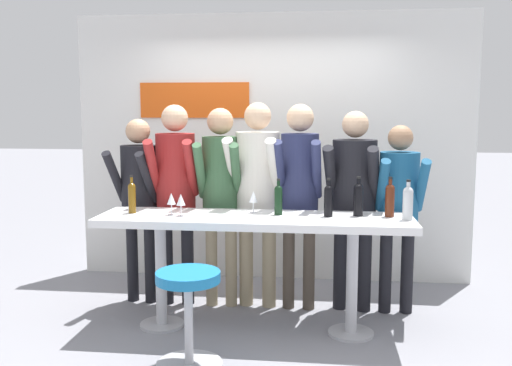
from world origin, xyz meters
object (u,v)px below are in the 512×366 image
object	(u,v)px
wine_bottle_0	(358,198)
wine_bottle_2	(278,198)
person_left	(176,181)
person_right	(354,189)
wine_glass_2	(253,198)
tasting_table	(255,233)
person_center_left	(221,183)
person_center_right	(300,182)
wine_bottle_4	(408,201)
wine_bottle_1	(132,196)
person_center	(257,182)
wine_bottle_3	(390,199)
person_far_left	(139,189)
bar_stool	(188,303)
person_far_right	(399,198)
wine_bottle_5	(328,199)
wine_glass_1	(171,199)
wine_glass_0	(181,200)

from	to	relation	value
wine_bottle_0	wine_bottle_2	size ratio (longest dim) A/B	1.08
person_left	person_right	xyz separation A→B (m)	(1.57, 0.03, -0.05)
person_right	wine_glass_2	distance (m)	0.93
tasting_table	person_center_left	xyz separation A→B (m)	(-0.37, 0.54, 0.32)
person_center_right	wine_bottle_2	size ratio (longest dim) A/B	6.27
wine_bottle_0	wine_bottle_4	size ratio (longest dim) A/B	1.01
wine_bottle_1	wine_bottle_4	distance (m)	2.17
person_center	wine_glass_2	xyz separation A→B (m)	(0.02, -0.43, -0.07)
wine_bottle_3	person_far_left	bearing A→B (deg)	167.88
person_right	wine_bottle_0	bearing A→B (deg)	-78.95
person_center	wine_bottle_2	size ratio (longest dim) A/B	6.32
person_far_left	person_right	distance (m)	1.92
tasting_table	wine_bottle_0	bearing A→B (deg)	7.66
person_center_right	person_right	world-z (taller)	person_center_right
person_far_left	person_right	bearing A→B (deg)	7.39
bar_stool	wine_bottle_1	distance (m)	1.14
person_center_left	wine_glass_2	size ratio (longest dim) A/B	10.03
wine_glass_2	bar_stool	bearing A→B (deg)	-111.84
person_right	wine_bottle_1	bearing A→B (deg)	-153.38
person_center_left	tasting_table	bearing A→B (deg)	-58.57
wine_bottle_2	tasting_table	bearing A→B (deg)	-154.77
person_right	person_left	bearing A→B (deg)	-169.32
person_left	wine_bottle_4	distance (m)	2.02
wine_bottle_1	wine_glass_2	size ratio (longest dim) A/B	1.73
person_center_left	person_center_right	world-z (taller)	person_center_right
person_left	person_center	size ratio (longest dim) A/B	0.99
person_right	wine_bottle_3	size ratio (longest dim) A/B	5.60
person_center	wine_bottle_4	bearing A→B (deg)	-20.13
person_left	person_center_left	distance (m)	0.41
person_far_left	wine_bottle_0	distance (m)	1.98
tasting_table	wine_bottle_0	xyz separation A→B (m)	(0.81, 0.11, 0.28)
wine_bottle_0	wine_bottle_3	xyz separation A→B (m)	(0.24, -0.01, -0.00)
person_center_left	person_right	distance (m)	1.16
person_far_right	bar_stool	bearing A→B (deg)	-143.05
person_center_left	wine_bottle_3	distance (m)	1.48
person_center_right	person_right	distance (m)	0.47
person_center_left	wine_bottle_4	bearing A→B (deg)	-22.91
person_far_right	wine_bottle_5	world-z (taller)	person_far_right
person_far_left	person_center_right	size ratio (longest dim) A/B	0.93
bar_stool	person_center_left	size ratio (longest dim) A/B	0.38
wine_bottle_2	person_center_left	bearing A→B (deg)	140.14
person_left	wine_bottle_4	world-z (taller)	person_left
wine_glass_1	person_center_right	bearing A→B (deg)	30.26
person_far_right	person_center	bearing A→B (deg)	176.55
wine_bottle_0	wine_glass_0	distance (m)	1.39
person_center_left	wine_bottle_1	distance (m)	0.82
person_center	wine_glass_2	distance (m)	0.44
person_left	person_far_right	size ratio (longest dim) A/B	1.11
person_left	wine_glass_1	size ratio (longest dim) A/B	10.19
tasting_table	wine_bottle_5	bearing A→B (deg)	5.06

